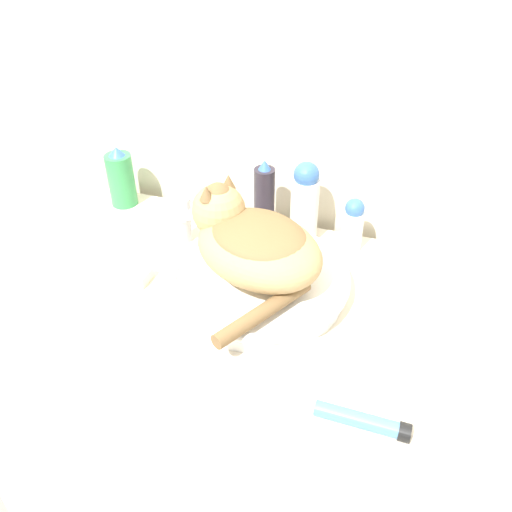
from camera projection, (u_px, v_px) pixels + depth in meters
wall_back at (289, 88)px, 1.15m from camera, size 8.00×0.05×2.40m
vanity_counter at (239, 429)px, 1.35m from camera, size 1.12×0.56×0.90m
sink_basin at (259, 280)px, 1.07m from camera, size 0.36×0.36×0.05m
cat at (252, 241)px, 1.02m from camera, size 0.32×0.36×0.16m
faucet at (185, 219)px, 1.16m from camera, size 0.15×0.09×0.16m
deodorant_stick at (353, 225)px, 1.16m from camera, size 0.05×0.05×0.13m
lotion_bottle_white at (305, 203)px, 1.17m from camera, size 0.06×0.06×0.19m
spray_bottle_trigger at (121, 178)px, 1.31m from camera, size 0.06×0.06×0.15m
hairspray_can_black at (264, 200)px, 1.20m from camera, size 0.05×0.05×0.18m
cream_tube at (363, 421)px, 0.83m from camera, size 0.15×0.03×0.03m
soap_bar at (134, 275)px, 1.11m from camera, size 0.07×0.05×0.02m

